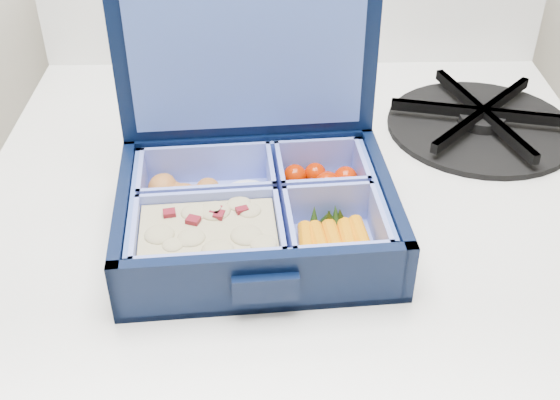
{
  "coord_description": "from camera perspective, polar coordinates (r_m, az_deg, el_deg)",
  "views": [
    {
      "loc": [
        -0.2,
        1.09,
        1.32
      ],
      "look_at": [
        -0.19,
        1.58,
        0.96
      ],
      "focal_mm": 45.0,
      "sensor_mm": 36.0,
      "label": 1
    }
  ],
  "objects": [
    {
      "name": "burner_grate",
      "position": [
        0.79,
        16.1,
        6.46
      ],
      "size": [
        0.24,
        0.24,
        0.03
      ],
      "primitive_type": "cylinder",
      "rotation": [
        0.0,
        0.0,
        -0.23
      ],
      "color": "black",
      "rests_on": "stove"
    },
    {
      "name": "fork",
      "position": [
        0.71,
        -0.35,
        3.29
      ],
      "size": [
        0.16,
        0.11,
        0.01
      ],
      "primitive_type": null,
      "rotation": [
        0.0,
        0.0,
        -1.0
      ],
      "color": "silver",
      "rests_on": "stove"
    },
    {
      "name": "burner_grate_rear",
      "position": [
        0.89,
        -6.45,
        10.8
      ],
      "size": [
        0.23,
        0.23,
        0.02
      ],
      "primitive_type": "cylinder",
      "rotation": [
        0.0,
        0.0,
        0.41
      ],
      "color": "black",
      "rests_on": "stove"
    },
    {
      "name": "bento_box",
      "position": [
        0.6,
        -1.91,
        -1.17
      ],
      "size": [
        0.24,
        0.2,
        0.05
      ],
      "primitive_type": null,
      "rotation": [
        0.0,
        0.0,
        0.08
      ],
      "color": "black",
      "rests_on": "stove"
    }
  ]
}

